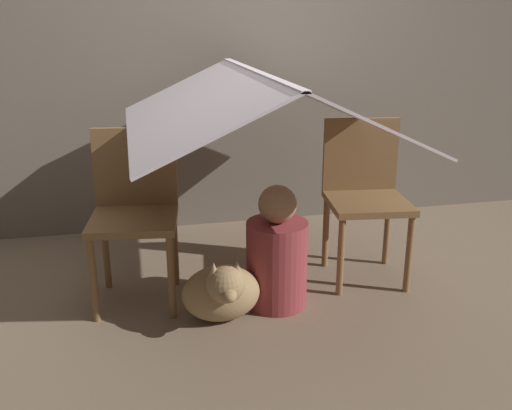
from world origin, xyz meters
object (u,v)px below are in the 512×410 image
at_px(dog, 222,291).
at_px(person_front, 277,256).
at_px(chair_right, 365,191).
at_px(chair_left, 135,207).

bearing_deg(dog, person_front, 22.27).
bearing_deg(chair_right, chair_left, -172.73).
distance_m(chair_left, chair_right, 1.24).
bearing_deg(chair_right, dog, -149.21).
xyz_separation_m(chair_right, dog, (-0.87, -0.38, -0.33)).
relative_size(chair_left, chair_right, 1.00).
height_order(chair_right, dog, chair_right).
xyz_separation_m(chair_right, person_front, (-0.57, -0.25, -0.23)).
height_order(chair_left, chair_right, same).
relative_size(chair_right, person_front, 1.38).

